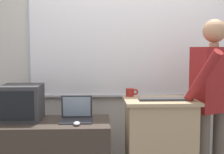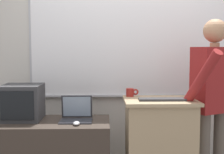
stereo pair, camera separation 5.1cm
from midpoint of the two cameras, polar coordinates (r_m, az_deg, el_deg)
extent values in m
cube|color=beige|center=(3.66, 2.86, 4.28)|extent=(6.40, 0.12, 2.75)
cube|color=#B7B7BC|center=(3.60, 4.02, 6.17)|extent=(2.33, 0.02, 1.24)
cube|color=white|center=(3.59, 4.02, 6.17)|extent=(2.28, 0.02, 1.19)
cube|color=#B7B7BC|center=(3.62, 3.99, -3.46)|extent=(2.05, 0.04, 0.02)
cube|color=tan|center=(3.09, 9.15, -13.14)|extent=(0.62, 0.47, 0.93)
cube|color=tan|center=(2.97, 9.28, -4.34)|extent=(0.68, 0.51, 0.03)
cylinder|color=brown|center=(3.36, 19.53, -12.72)|extent=(0.13, 0.13, 0.83)
cube|color=maroon|center=(3.14, 18.53, -0.44)|extent=(0.46, 0.38, 0.62)
cylinder|color=tan|center=(3.12, 18.70, 5.60)|extent=(0.09, 0.09, 0.04)
sphere|color=tan|center=(3.13, 18.77, 8.00)|extent=(0.22, 0.22, 0.22)
cylinder|color=maroon|center=(2.80, 16.55, -0.26)|extent=(0.26, 0.42, 0.52)
cube|color=#28282D|center=(2.98, -6.13, -8.03)|extent=(0.30, 0.22, 0.01)
cube|color=#28282D|center=(3.08, -5.97, -5.39)|extent=(0.30, 0.04, 0.22)
cube|color=#8C9EB2|center=(3.07, -5.98, -5.39)|extent=(0.27, 0.03, 0.20)
cube|color=#2D2D30|center=(2.91, 9.63, -4.06)|extent=(0.43, 0.12, 0.02)
ellipsoid|color=#BCBCC1|center=(2.85, -6.01, -8.42)|extent=(0.06, 0.10, 0.03)
cube|color=#333335|center=(3.15, -15.61, -4.44)|extent=(0.37, 0.38, 0.34)
cube|color=black|center=(2.96, -16.52, -5.06)|extent=(0.30, 0.01, 0.27)
cylinder|color=maroon|center=(3.11, 3.76, -2.83)|extent=(0.08, 0.08, 0.08)
torus|color=maroon|center=(3.11, 4.78, -2.75)|extent=(0.06, 0.02, 0.06)
camera|label=1|loc=(0.03, -89.51, 0.04)|focal=50.00mm
camera|label=2|loc=(0.03, 90.49, -0.04)|focal=50.00mm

